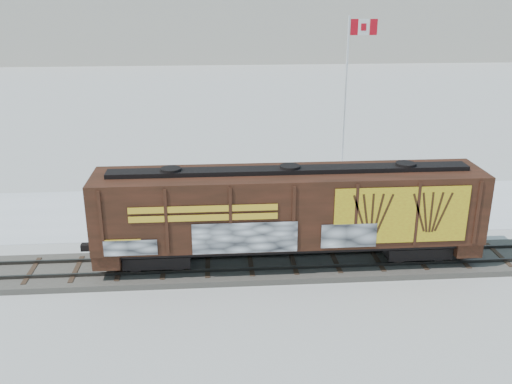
{
  "coord_description": "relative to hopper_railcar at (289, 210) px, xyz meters",
  "views": [
    {
      "loc": [
        -3.56,
        -23.9,
        12.41
      ],
      "look_at": [
        -1.52,
        3.0,
        2.73
      ],
      "focal_mm": 40.0,
      "sensor_mm": 36.0,
      "label": 1
    }
  ],
  "objects": [
    {
      "name": "flagpole",
      "position": [
        5.52,
        13.1,
        1.01
      ],
      "size": [
        2.3,
        0.9,
        10.77
      ],
      "color": "silver",
      "rests_on": "ground"
    },
    {
      "name": "hopper_railcar",
      "position": [
        0.0,
        0.0,
        0.0
      ],
      "size": [
        17.47,
        3.06,
        4.48
      ],
      "color": "black",
      "rests_on": "rail_track"
    },
    {
      "name": "car_dark",
      "position": [
        9.2,
        7.48,
        -2.19
      ],
      "size": [
        5.03,
        2.38,
        1.42
      ],
      "primitive_type": "imported",
      "rotation": [
        0.0,
        0.0,
        1.65
      ],
      "color": "#202328",
      "rests_on": "parking_strip"
    },
    {
      "name": "ground",
      "position": [
        0.24,
        0.01,
        -2.92
      ],
      "size": [
        500.0,
        500.0,
        0.0
      ],
      "primitive_type": "plane",
      "color": "white",
      "rests_on": "ground"
    },
    {
      "name": "car_silver",
      "position": [
        -1.2,
        6.53,
        -2.12
      ],
      "size": [
        4.85,
        2.88,
        1.55
      ],
      "primitive_type": "imported",
      "rotation": [
        0.0,
        0.0,
        1.32
      ],
      "color": "silver",
      "rests_on": "parking_strip"
    },
    {
      "name": "car_white",
      "position": [
        -0.68,
        7.97,
        -2.14
      ],
      "size": [
        4.81,
        2.43,
        1.51
      ],
      "primitive_type": "imported",
      "rotation": [
        0.0,
        0.0,
        1.76
      ],
      "color": "silver",
      "rests_on": "parking_strip"
    },
    {
      "name": "rail_track",
      "position": [
        0.24,
        0.01,
        -2.78
      ],
      "size": [
        50.0,
        3.4,
        0.43
      ],
      "color": "#59544C",
      "rests_on": "ground"
    },
    {
      "name": "parking_strip",
      "position": [
        0.24,
        7.51,
        -2.91
      ],
      "size": [
        40.0,
        8.0,
        0.03
      ],
      "primitive_type": "cube",
      "color": "white",
      "rests_on": "ground"
    }
  ]
}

